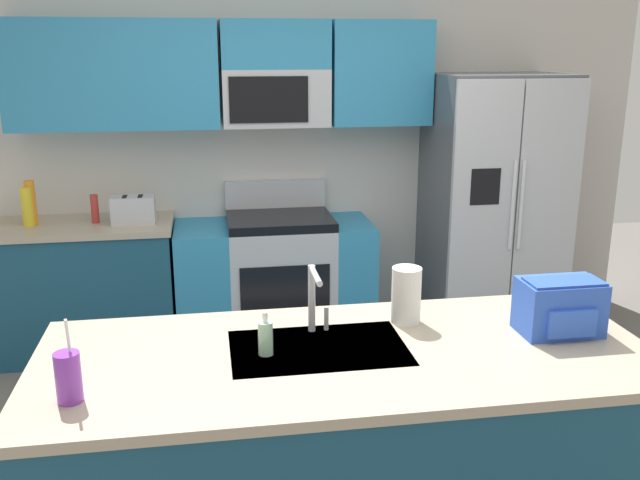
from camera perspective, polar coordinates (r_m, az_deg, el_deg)
name	(u,v)px	position (r m, az deg, el deg)	size (l,w,h in m)	color
kitchen_wall_unit	(270,128)	(4.98, -4.10, 9.16)	(5.20, 0.43, 2.60)	beige
back_counter	(84,288)	(4.98, -18.77, -3.71)	(1.22, 0.63, 0.90)	navy
range_oven	(275,279)	(4.93, -3.70, -3.18)	(1.36, 0.61, 1.10)	#B7BABF
refrigerator	(493,206)	(5.12, 14.00, 2.69)	(0.90, 0.76, 1.85)	#4C4F54
island_counter	(345,454)	(2.90, 2.07, -17.14)	(2.35, 0.98, 0.90)	navy
toaster	(133,210)	(4.74, -15.05, 2.41)	(0.28, 0.16, 0.18)	#B7BABF
pepper_mill	(95,209)	(4.82, -17.98, 2.45)	(0.05, 0.05, 0.19)	#B2332D
bottle_yellow	(27,207)	(4.88, -22.87, 2.54)	(0.07, 0.07, 0.25)	yellow
bottle_orange	(31,203)	(4.90, -22.60, 2.83)	(0.06, 0.06, 0.29)	orange
sink_faucet	(314,294)	(2.79, -0.48, -4.47)	(0.08, 0.21, 0.28)	#B7BABF
drink_cup_purple	(68,377)	(2.44, -19.93, -10.51)	(0.08, 0.08, 0.29)	purple
soap_dispenser	(266,338)	(2.64, -4.49, -7.98)	(0.06, 0.06, 0.17)	#A5D8B2
paper_towel_roll	(406,295)	(2.94, 7.08, -4.51)	(0.12, 0.12, 0.24)	white
backpack	(560,306)	(2.97, 19.09, -5.12)	(0.32, 0.22, 0.23)	blue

